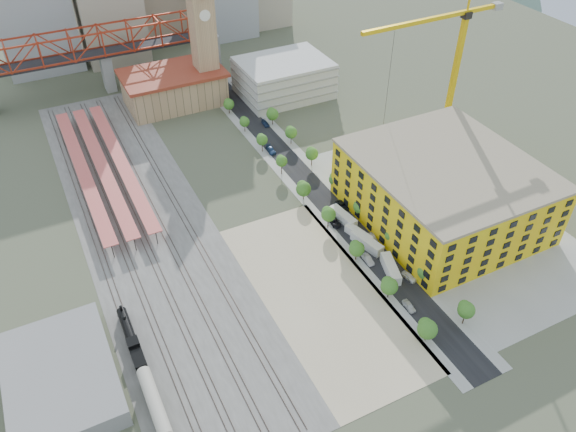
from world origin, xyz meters
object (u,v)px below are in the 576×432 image
site_trailer_b (367,243)px  site_trailer_a (391,269)px  locomotive (131,337)px  tower_crane (450,55)px  car_0 (409,306)px  construction_building (444,190)px  coach (155,405)px  site_trailer_c (359,234)px  site_trailer_d (343,217)px  clock_tower (202,27)px

site_trailer_b → site_trailer_a: bearing=-103.0°
locomotive → tower_crane: bearing=17.6°
site_trailer_b → car_0: site_trailer_b is taller
construction_building → coach: 95.63m
site_trailer_a → site_trailer_c: bearing=107.1°
car_0 → locomotive: bearing=166.0°
tower_crane → site_trailer_a: size_ratio=5.31×
coach → site_trailer_d: 75.21m
tower_crane → site_trailer_d: (-48.15, -20.10, -32.01)m
tower_crane → site_trailer_a: 72.61m
tower_crane → car_0: bearing=-132.3°
clock_tower → site_trailer_a: clock_tower is taller
site_trailer_a → site_trailer_c: size_ratio=1.15×
locomotive → site_trailer_b: locomotive is taller
tower_crane → car_0: size_ratio=12.43×
site_trailer_b → site_trailer_c: bearing=77.0°
coach → car_0: (63.00, -0.07, -2.03)m
coach → site_trailer_d: bearing=28.6°
site_trailer_d → locomotive: bearing=-174.6°
site_trailer_a → site_trailer_c: (0.00, 15.45, -0.19)m
site_trailer_d → site_trailer_c: bearing=-98.2°
site_trailer_c → site_trailer_d: (0.00, 8.40, 0.14)m
site_trailer_c → site_trailer_d: bearing=75.4°
tower_crane → site_trailer_c: bearing=-149.4°
site_trailer_a → clock_tower: bearing=111.1°
coach → construction_building: bearing=15.4°
site_trailer_c → coach: bearing=-171.9°
clock_tower → coach: clock_tower is taller
construction_building → tower_crane: 44.93m
clock_tower → car_0: bearing=-87.7°
construction_building → car_0: bearing=-138.9°
site_trailer_d → tower_crane: bearing=14.4°
construction_building → site_trailer_a: (-26.00, -13.07, -8.02)m
construction_building → site_trailer_b: 27.26m
construction_building → car_0: 39.46m
coach → car_0: size_ratio=3.81×
coach → locomotive: bearing=90.0°
tower_crane → construction_building: bearing=-125.6°
coach → car_0: 63.03m
site_trailer_d → construction_building: bearing=-30.8°
construction_building → locomotive: bearing=-176.7°
clock_tower → site_trailer_d: clock_tower is taller
construction_building → site_trailer_d: size_ratio=5.13×
coach → site_trailer_b: (66.00, 23.46, -1.37)m
site_trailer_b → locomotive: bearing=170.0°
site_trailer_a → coach: bearing=-152.5°
tower_crane → site_trailer_a: tower_crane is taller
clock_tower → coach: bearing=-114.8°
site_trailer_c → car_0: 27.87m
site_trailer_c → car_0: bearing=-110.8°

